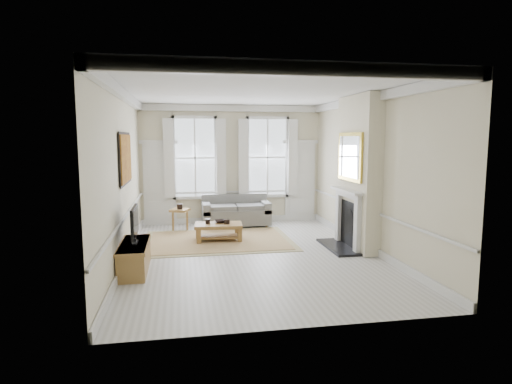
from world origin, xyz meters
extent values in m
plane|color=#B7B5AD|center=(0.00, 0.00, 0.00)|extent=(7.20, 7.20, 0.00)
plane|color=white|center=(0.00, 0.00, 3.40)|extent=(7.20, 7.20, 0.00)
plane|color=beige|center=(0.00, 3.60, 1.70)|extent=(5.20, 0.00, 5.20)
plane|color=beige|center=(-2.60, 0.00, 1.70)|extent=(0.00, 7.20, 7.20)
plane|color=beige|center=(2.60, 0.00, 1.70)|extent=(0.00, 7.20, 7.20)
cube|color=silver|center=(-2.05, 3.56, 1.15)|extent=(0.90, 0.08, 2.30)
cube|color=silver|center=(2.05, 3.56, 1.15)|extent=(0.90, 0.08, 2.30)
cube|color=#BA801F|center=(-2.56, 0.30, 2.05)|extent=(0.05, 1.66, 1.06)
cube|color=beige|center=(2.43, 0.20, 1.70)|extent=(0.35, 1.70, 3.38)
cube|color=black|center=(2.00, 0.20, 0.03)|extent=(0.55, 1.50, 0.05)
cube|color=silver|center=(2.20, -0.35, 0.57)|extent=(0.10, 0.18, 1.15)
cube|color=silver|center=(2.20, 0.75, 0.57)|extent=(0.10, 0.18, 1.15)
cube|color=silver|center=(2.15, 0.20, 1.30)|extent=(0.20, 1.45, 0.06)
cube|color=black|center=(2.25, 0.20, 0.55)|extent=(0.02, 0.92, 1.00)
cube|color=gold|center=(2.21, 0.20, 2.05)|extent=(0.06, 1.26, 1.06)
cube|color=#5D5D5B|center=(0.05, 3.05, 0.27)|extent=(1.87, 0.91, 0.43)
cube|color=#5D5D5B|center=(0.05, 3.41, 0.65)|extent=(1.87, 0.20, 0.44)
cube|color=#5D5D5B|center=(-0.79, 3.05, 0.53)|extent=(0.20, 0.91, 0.30)
cube|color=#5D5D5B|center=(0.88, 3.05, 0.53)|extent=(0.20, 0.91, 0.30)
cylinder|color=brown|center=(-0.77, 2.71, 0.04)|extent=(0.06, 0.06, 0.08)
cylinder|color=brown|center=(0.86, 3.39, 0.04)|extent=(0.06, 0.06, 0.08)
cube|color=brown|center=(-1.50, 2.84, 0.53)|extent=(0.59, 0.59, 0.06)
cube|color=brown|center=(-1.68, 2.66, 0.25)|extent=(0.05, 0.05, 0.50)
cube|color=brown|center=(-1.33, 2.66, 0.25)|extent=(0.05, 0.05, 0.50)
cube|color=brown|center=(-1.68, 3.02, 0.25)|extent=(0.05, 0.05, 0.50)
cube|color=brown|center=(-1.33, 3.02, 0.25)|extent=(0.05, 0.05, 0.50)
cube|color=tan|center=(-0.60, 1.34, 0.01)|extent=(3.50, 2.60, 0.02)
cube|color=brown|center=(-0.60, 1.34, 0.38)|extent=(1.17, 0.75, 0.08)
cube|color=brown|center=(-1.06, 1.12, 0.17)|extent=(0.10, 0.10, 0.34)
cube|color=brown|center=(-0.14, 1.12, 0.17)|extent=(0.10, 0.10, 0.34)
cube|color=brown|center=(-1.06, 1.57, 0.17)|extent=(0.10, 0.10, 0.34)
cube|color=brown|center=(-0.14, 1.57, 0.17)|extent=(0.10, 0.10, 0.34)
cylinder|color=black|center=(-0.85, 1.39, 0.48)|extent=(0.11, 0.11, 0.11)
cylinder|color=black|center=(-0.40, 1.29, 0.47)|extent=(0.14, 0.14, 0.10)
imported|color=black|center=(-0.55, 1.44, 0.45)|extent=(0.31, 0.31, 0.07)
cube|color=brown|center=(-2.34, -0.73, 0.27)|extent=(0.48, 1.48, 0.53)
cube|color=black|center=(-2.32, -0.73, 0.55)|extent=(0.08, 0.30, 0.03)
cube|color=black|center=(-2.32, -0.73, 0.94)|extent=(0.05, 0.90, 0.55)
cube|color=black|center=(-2.29, -0.73, 0.94)|extent=(0.01, 0.83, 0.49)
camera|label=1|loc=(-1.47, -8.72, 2.47)|focal=30.00mm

